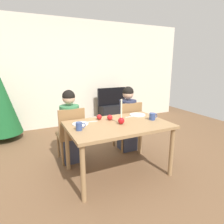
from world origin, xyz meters
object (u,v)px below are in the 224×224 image
Objects in this scene: tv at (112,96)px; plate_left at (80,124)px; mug_left at (79,126)px; candle_centerpiece at (121,119)px; mug_right at (152,116)px; dining_table at (118,129)px; plate_right at (137,115)px; apple_near_candle at (99,117)px; chair_left at (71,132)px; chair_right at (128,123)px; person_right_child at (128,120)px; person_left_child at (70,128)px; apple_by_left_plate at (110,117)px; tv_stand at (112,114)px.

tv is 2.57m from plate_left.
plate_left is at bearing 71.03° from mug_left.
mug_right is (0.51, -0.02, -0.02)m from candle_centerpiece.
dining_table is 5.51× the size of plate_right.
plate_right is 0.65m from apple_near_candle.
chair_right is at bearing 0.00° from chair_left.
mug_right is at bearing -88.16° from person_right_child.
mug_right is at bearing -0.72° from mug_left.
person_left_child is 0.91m from candle_centerpiece.
tv is at bearing 74.32° from person_right_child.
chair_right is 0.72m from mug_right.
chair_right is 0.74m from apple_by_left_plate.
tv is at bearing 90.00° from tv_stand.
plate_left is at bearing -156.10° from person_right_child.
person_right_child reaches higher than mug_right.
person_left_child and person_right_child have the same top height.
person_right_child is at bearing 0.00° from person_left_child.
candle_centerpiece is 0.38m from apple_near_candle.
tv is at bearing 47.71° from person_left_child.
tv is at bearing 74.61° from chair_right.
chair_left is at bearing 95.62° from plate_left.
dining_table is 1.56× the size of chair_left.
chair_right is at bearing 22.34° from plate_left.
mug_left is at bearing -163.80° from plate_right.
dining_table is 0.24m from apple_by_left_plate.
person_right_child is 14.35× the size of apple_by_left_plate.
mug_left is (-1.08, -0.64, 0.29)m from chair_right.
dining_table is at bearing -49.23° from chair_left.
chair_left is at bearing -90.00° from person_left_child.
apple_by_left_plate is (0.45, 0.01, 0.03)m from plate_left.
person_left_child reaches higher than candle_centerpiece.
person_right_child reaches higher than tv_stand.
candle_centerpiece is 1.58× the size of plate_left.
person_right_child is 5.34× the size of plate_left.
chair_right is at bearing 91.93° from mug_right.
person_right_child is 4.61× the size of plate_right.
chair_left is 1.05m from person_right_child.
tv is at bearing 64.04° from apple_by_left_plate.
chair_right is 1.77m from tv.
candle_centerpiece is at bearing -23.95° from plate_left.
person_left_child is 9.24× the size of mug_left.
candle_centerpiece reaches higher than mug_right.
mug_right is at bearing -13.42° from plate_left.
mug_right is at bearing -1.90° from candle_centerpiece.
plate_left is at bearing -84.38° from chair_left.
dining_table is 0.36m from apple_near_candle.
tv_stand is at bearing 56.44° from mug_left.
apple_by_left_plate is (-0.58, 0.25, -0.01)m from mug_right.
plate_right is (0.46, 0.30, -0.06)m from candle_centerpiece.
mug_right reaches higher than tv_stand.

